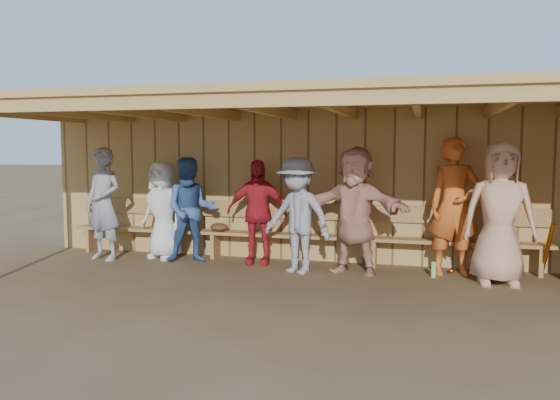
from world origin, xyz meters
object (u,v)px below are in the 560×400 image
object	(u,v)px
player_e	(298,215)
player_h	(500,213)
player_a	(104,204)
player_d	(257,212)
player_g	(454,207)
player_c	(191,210)
player_b	(163,210)
bench	(292,228)
player_f	(355,210)

from	to	relation	value
player_e	player_h	bearing A→B (deg)	21.39
player_a	player_e	xyz separation A→B (m)	(3.23, -0.11, -0.07)
player_d	player_g	xyz separation A→B (m)	(2.91, 0.00, 0.16)
player_a	player_d	xyz separation A→B (m)	(2.48, 0.33, -0.10)
player_c	player_h	world-z (taller)	player_h
player_b	player_d	bearing A→B (deg)	17.27
player_h	player_e	bearing A→B (deg)	175.30
player_c	bench	size ratio (longest dim) A/B	0.22
player_d	bench	distance (m)	0.65
player_d	player_h	size ratio (longest dim) A/B	0.86
player_d	player_f	world-z (taller)	player_f
player_d	player_g	size ratio (longest dim) A/B	0.83
player_e	player_f	world-z (taller)	player_f
player_g	player_e	bearing A→B (deg)	178.45
player_h	player_b	bearing A→B (deg)	170.01
player_g	player_d	bearing A→B (deg)	166.76
player_g	player_h	xyz separation A→B (m)	(0.55, -0.42, -0.03)
bench	player_e	bearing A→B (deg)	-70.96
player_b	player_g	size ratio (longest dim) A/B	0.81
player_a	player_g	size ratio (longest dim) A/B	0.93
player_f	player_g	world-z (taller)	player_g
player_g	bench	bearing A→B (deg)	159.57
player_b	bench	distance (m)	2.13
player_h	bench	bearing A→B (deg)	161.02
player_c	player_d	bearing A→B (deg)	-13.70
player_b	player_g	world-z (taller)	player_g
player_c	bench	distance (m)	1.63
player_f	bench	distance (m)	1.27
player_c	player_h	xyz separation A→B (m)	(4.51, -0.28, 0.12)
player_c	player_h	size ratio (longest dim) A/B	0.88
player_b	player_c	bearing A→B (deg)	3.00
player_f	player_g	xyz separation A→B (m)	(1.36, 0.28, 0.06)
player_a	player_f	distance (m)	4.03
player_f	player_a	bearing A→B (deg)	-164.57
player_g	player_c	bearing A→B (deg)	168.79
player_c	player_d	size ratio (longest dim) A/B	1.02
player_e	player_g	distance (m)	2.21
bench	player_g	bearing A→B (deg)	-7.19
player_e	player_g	world-z (taller)	player_g
player_a	player_e	bearing A→B (deg)	10.82
player_e	player_c	bearing A→B (deg)	-168.79
player_a	bench	world-z (taller)	player_a
player_d	player_e	xyz separation A→B (m)	(0.75, -0.45, 0.02)
player_h	bench	size ratio (longest dim) A/B	0.25
player_c	player_f	world-z (taller)	player_f
player_b	player_f	bearing A→B (deg)	12.11
player_a	bench	bearing A→B (deg)	24.97
player_h	player_g	bearing A→B (deg)	137.27
player_d	player_g	bearing A→B (deg)	-7.19
player_a	player_d	world-z (taller)	player_a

